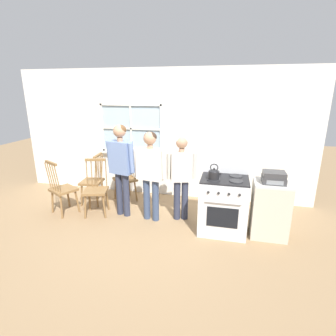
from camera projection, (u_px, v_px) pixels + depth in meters
The scene contains 14 objects.
ground_plane at pixel (139, 222), 4.67m from camera, with size 16.00×16.00×0.00m, color #937551.
wall_back at pixel (161, 135), 5.58m from camera, with size 6.40×0.16×2.70m.
chair_by_window at pixel (93, 182), 5.33m from camera, with size 0.45×0.46×1.04m.
chair_near_wall at pixel (126, 179), 5.48m from camera, with size 0.58×0.58×1.04m.
chair_center_cluster at pixel (96, 190), 4.87m from camera, with size 0.51×0.50×1.04m.
chair_near_stove at pixel (62, 190), 4.89m from camera, with size 0.56×0.55×1.04m.
person_elderly_left at pixel (121, 161), 4.66m from camera, with size 0.57×0.30×1.69m.
person_teen_center at pixel (150, 167), 4.50m from camera, with size 0.62×0.28×1.60m.
person_adult_right at pixel (181, 171), 4.54m from camera, with size 0.52×0.30×1.51m.
stove at pixel (223, 204), 4.27m from camera, with size 0.76×0.68×1.08m.
kettle at pixel (214, 174), 4.02m from camera, with size 0.21×0.17×0.25m.
potted_plant at pixel (121, 149), 5.79m from camera, with size 0.16×0.16×0.25m.
side_counter at pixel (270, 209), 4.14m from camera, with size 0.55×0.50×0.90m.
stereo at pixel (274, 177), 3.97m from camera, with size 0.34×0.29×0.18m.
Camera 1 is at (1.47, -3.96, 2.26)m, focal length 28.00 mm.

